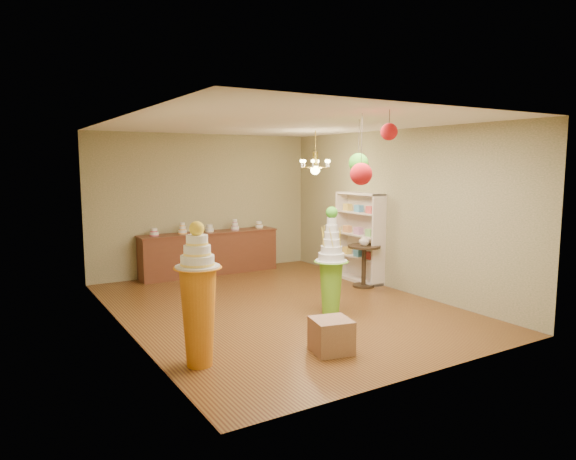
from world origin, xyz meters
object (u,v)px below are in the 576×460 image
pedestal_green (331,273)px  pedestal_orange (198,305)px  sideboard (210,252)px  round_table (364,260)px

pedestal_green → pedestal_orange: pedestal_orange is taller
sideboard → round_table: bearing=-51.1°
pedestal_orange → round_table: size_ratio=2.12×
pedestal_orange → sideboard: pedestal_orange is taller
sideboard → round_table: size_ratio=3.75×
sideboard → round_table: (2.10, -2.61, 0.05)m
pedestal_orange → sideboard: 5.09m
round_table → pedestal_orange: bearing=-154.0°
pedestal_green → sideboard: (-0.45, 3.81, -0.20)m
pedestal_green → pedestal_orange: 2.66m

